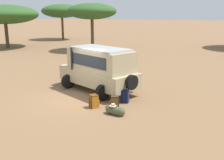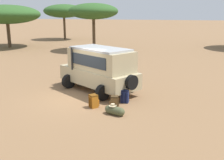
# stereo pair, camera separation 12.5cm
# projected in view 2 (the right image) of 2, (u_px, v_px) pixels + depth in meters

# --- Properties ---
(ground_plane) EXTENTS (320.00, 320.00, 0.00)m
(ground_plane) POSITION_uv_depth(u_px,v_px,m) (76.00, 99.00, 13.36)
(ground_plane) COLOR olive
(safari_vehicle) EXTENTS (5.31, 4.06, 2.44)m
(safari_vehicle) POSITION_uv_depth(u_px,v_px,m) (99.00, 68.00, 14.49)
(safari_vehicle) COLOR tan
(safari_vehicle) RESTS_ON ground_plane
(backpack_beside_front_wheel) EXTENTS (0.47, 0.38, 0.52)m
(backpack_beside_front_wheel) POSITION_uv_depth(u_px,v_px,m) (114.00, 102.00, 12.21)
(backpack_beside_front_wheel) COLOR brown
(backpack_beside_front_wheel) RESTS_ON ground_plane
(backpack_cluster_center) EXTENTS (0.50, 0.51, 0.62)m
(backpack_cluster_center) POSITION_uv_depth(u_px,v_px,m) (94.00, 101.00, 12.12)
(backpack_cluster_center) COLOR #B26619
(backpack_cluster_center) RESTS_ON ground_plane
(backpack_near_rear_wheel) EXTENTS (0.38, 0.36, 0.65)m
(backpack_near_rear_wheel) POSITION_uv_depth(u_px,v_px,m) (125.00, 96.00, 12.76)
(backpack_near_rear_wheel) COLOR navy
(backpack_near_rear_wheel) RESTS_ON ground_plane
(duffel_bag_low_black_case) EXTENTS (0.93, 0.51, 0.47)m
(duffel_bag_low_black_case) POSITION_uv_depth(u_px,v_px,m) (115.00, 110.00, 11.27)
(duffel_bag_low_black_case) COLOR #4C5133
(duffel_bag_low_black_case) RESTS_ON ground_plane
(acacia_tree_far_left) EXTENTS (7.99, 8.60, 5.27)m
(acacia_tree_far_left) POSITION_uv_depth(u_px,v_px,m) (7.00, 14.00, 32.46)
(acacia_tree_far_left) COLOR brown
(acacia_tree_far_left) RESTS_ON ground_plane
(acacia_tree_left_mid) EXTENTS (6.67, 6.02, 5.65)m
(acacia_tree_left_mid) POSITION_uv_depth(u_px,v_px,m) (64.00, 11.00, 42.38)
(acacia_tree_left_mid) COLOR brown
(acacia_tree_left_mid) RESTS_ON ground_plane
(acacia_tree_centre_back) EXTENTS (5.60, 5.88, 5.36)m
(acacia_tree_centre_back) POSITION_uv_depth(u_px,v_px,m) (93.00, 11.00, 29.73)
(acacia_tree_centre_back) COLOR brown
(acacia_tree_centre_back) RESTS_ON ground_plane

